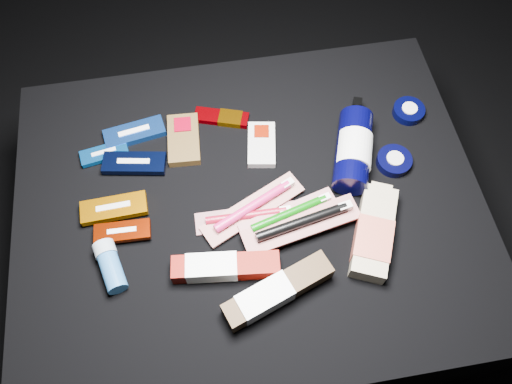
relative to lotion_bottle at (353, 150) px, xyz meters
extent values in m
plane|color=black|center=(-0.24, -0.07, -0.44)|extent=(3.00, 3.00, 0.00)
cube|color=black|center=(-0.24, -0.07, -0.24)|extent=(0.98, 0.78, 0.40)
cube|color=#154195|center=(-0.46, 0.14, -0.03)|extent=(0.14, 0.07, 0.02)
cube|color=white|center=(-0.46, 0.14, -0.03)|extent=(0.07, 0.02, 0.02)
cube|color=#0C5AAF|center=(-0.53, 0.10, -0.03)|extent=(0.11, 0.06, 0.01)
cube|color=beige|center=(-0.53, 0.10, -0.03)|extent=(0.05, 0.02, 0.01)
cube|color=black|center=(-0.47, 0.06, -0.02)|extent=(0.14, 0.07, 0.02)
cube|color=silver|center=(-0.47, 0.06, -0.02)|extent=(0.07, 0.02, 0.02)
cube|color=#D07701|center=(-0.51, -0.04, -0.02)|extent=(0.14, 0.06, 0.02)
cube|color=silver|center=(-0.51, -0.04, -0.02)|extent=(0.07, 0.01, 0.02)
cube|color=#751801|center=(-0.50, -0.10, -0.02)|extent=(0.11, 0.05, 0.01)
cube|color=silver|center=(-0.50, -0.10, -0.02)|extent=(0.06, 0.01, 0.01)
cube|color=#4E3819|center=(-0.36, 0.11, -0.03)|extent=(0.08, 0.13, 0.02)
cube|color=maroon|center=(-0.35, 0.14, -0.03)|extent=(0.04, 0.04, 0.02)
cube|color=beige|center=(-0.19, 0.06, -0.03)|extent=(0.08, 0.12, 0.02)
cube|color=#620D00|center=(-0.18, 0.09, -0.03)|extent=(0.04, 0.04, 0.02)
cube|color=#770005|center=(-0.27, 0.15, -0.03)|extent=(0.13, 0.07, 0.01)
cube|color=#935805|center=(-0.25, 0.15, -0.03)|extent=(0.06, 0.05, 0.02)
cylinder|color=black|center=(0.00, 0.00, 0.00)|extent=(0.13, 0.20, 0.07)
cylinder|color=silver|center=(0.00, -0.01, 0.00)|extent=(0.10, 0.10, 0.08)
cylinder|color=black|center=(0.03, 0.10, 0.00)|extent=(0.03, 0.03, 0.03)
cube|color=black|center=(0.04, 0.12, -0.01)|extent=(0.03, 0.04, 0.02)
cylinder|color=black|center=(0.16, 0.10, -0.03)|extent=(0.07, 0.07, 0.02)
cylinder|color=silver|center=(0.16, 0.10, -0.03)|extent=(0.03, 0.03, 0.02)
cylinder|color=black|center=(0.09, -0.03, -0.03)|extent=(0.08, 0.08, 0.02)
cylinder|color=beige|center=(0.09, -0.03, -0.03)|extent=(0.04, 0.04, 0.02)
cube|color=tan|center=(0.00, -0.19, -0.02)|extent=(0.14, 0.20, 0.04)
cube|color=#BD5744|center=(-0.01, -0.20, -0.02)|extent=(0.10, 0.11, 0.04)
cube|color=tan|center=(0.04, -0.10, -0.02)|extent=(0.05, 0.04, 0.03)
cylinder|color=#286099|center=(-0.52, -0.18, -0.02)|extent=(0.06, 0.08, 0.04)
cylinder|color=#90A0AC|center=(-0.53, -0.13, -0.02)|extent=(0.05, 0.04, 0.04)
cube|color=#A39D99|center=(-0.25, -0.10, -0.03)|extent=(0.21, 0.05, 0.01)
cylinder|color=maroon|center=(-0.25, -0.10, -0.02)|extent=(0.17, 0.02, 0.02)
cube|color=white|center=(-0.17, -0.11, -0.02)|extent=(0.02, 0.01, 0.01)
cube|color=beige|center=(-0.23, -0.09, -0.03)|extent=(0.23, 0.15, 0.01)
cylinder|color=#BC1B5B|center=(-0.23, -0.09, -0.01)|extent=(0.17, 0.09, 0.02)
cube|color=silver|center=(-0.15, -0.05, -0.01)|extent=(0.03, 0.02, 0.01)
cube|color=silver|center=(-0.16, -0.12, -0.02)|extent=(0.21, 0.10, 0.01)
cylinder|color=#045205|center=(-0.16, -0.12, -0.01)|extent=(0.16, 0.06, 0.02)
cube|color=white|center=(-0.09, -0.10, -0.01)|extent=(0.03, 0.02, 0.01)
cube|color=#B8B0AD|center=(-0.14, -0.15, -0.01)|extent=(0.25, 0.10, 0.01)
cylinder|color=black|center=(-0.14, -0.15, 0.00)|extent=(0.19, 0.06, 0.02)
cube|color=silver|center=(-0.05, -0.13, 0.00)|extent=(0.03, 0.02, 0.01)
cube|color=#770B03|center=(-0.30, -0.21, -0.02)|extent=(0.21, 0.07, 0.04)
cube|color=white|center=(-0.33, -0.20, -0.02)|extent=(0.10, 0.06, 0.04)
cube|color=#3B2713|center=(-0.21, -0.27, -0.01)|extent=(0.22, 0.12, 0.04)
cube|color=white|center=(-0.24, -0.28, -0.01)|extent=(0.11, 0.08, 0.04)
camera|label=1|loc=(-0.30, -0.53, 0.90)|focal=35.00mm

